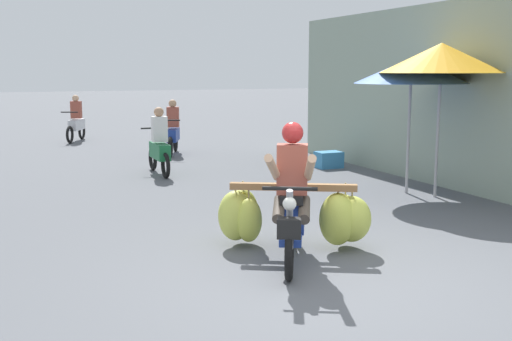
% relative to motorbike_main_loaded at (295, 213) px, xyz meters
% --- Properties ---
extents(ground_plane, '(120.00, 120.00, 0.00)m').
position_rel_motorbike_main_loaded_xyz_m(ground_plane, '(-0.14, -1.18, -0.48)').
color(ground_plane, '#56595E').
extents(motorbike_main_loaded, '(1.78, 1.98, 1.58)m').
position_rel_motorbike_main_loaded_xyz_m(motorbike_main_loaded, '(0.00, 0.00, 0.00)').
color(motorbike_main_loaded, black).
rests_on(motorbike_main_loaded, ground).
extents(motorbike_distant_ahead_left, '(0.78, 1.53, 1.40)m').
position_rel_motorbike_main_loaded_xyz_m(motorbike_distant_ahead_left, '(1.05, 8.95, 0.09)').
color(motorbike_distant_ahead_left, black).
rests_on(motorbike_distant_ahead_left, ground).
extents(motorbike_distant_ahead_right, '(0.50, 1.62, 1.40)m').
position_rel_motorbike_main_loaded_xyz_m(motorbike_distant_ahead_right, '(-0.08, 5.99, 0.09)').
color(motorbike_distant_ahead_right, black).
rests_on(motorbike_distant_ahead_right, ground).
extents(motorbike_distant_far_ahead, '(0.84, 1.49, 1.40)m').
position_rel_motorbike_main_loaded_xyz_m(motorbike_distant_far_ahead, '(-0.85, 12.99, 0.09)').
color(motorbike_distant_far_ahead, black).
rests_on(motorbike_distant_far_ahead, ground).
extents(shopfront_building, '(3.87, 9.16, 3.37)m').
position_rel_motorbike_main_loaded_xyz_m(shopfront_building, '(6.30, 3.28, 1.21)').
color(shopfront_building, gray).
rests_on(shopfront_building, ground).
extents(market_umbrella_near_shop, '(2.02, 2.02, 2.59)m').
position_rel_motorbike_main_loaded_xyz_m(market_umbrella_near_shop, '(3.67, 1.93, 1.86)').
color(market_umbrella_near_shop, '#99999E').
rests_on(market_umbrella_near_shop, ground).
extents(market_umbrella_further_along, '(1.95, 1.95, 2.35)m').
position_rel_motorbike_main_loaded_xyz_m(market_umbrella_further_along, '(3.42, 2.39, 1.65)').
color(market_umbrella_further_along, '#99999E').
rests_on(market_umbrella_further_along, ground).
extents(produce_crate, '(0.56, 0.40, 0.36)m').
position_rel_motorbike_main_loaded_xyz_m(produce_crate, '(3.59, 5.41, -0.30)').
color(produce_crate, teal).
rests_on(produce_crate, ground).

